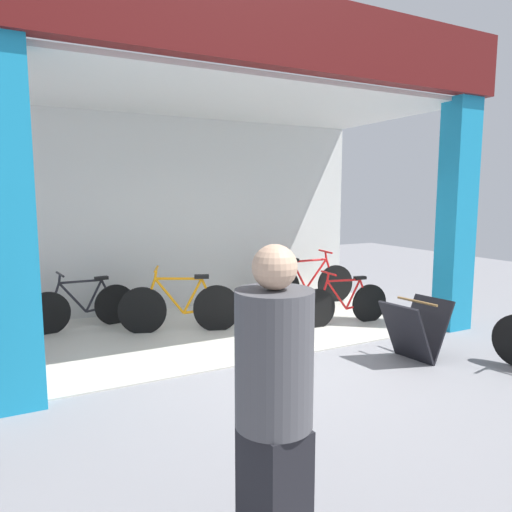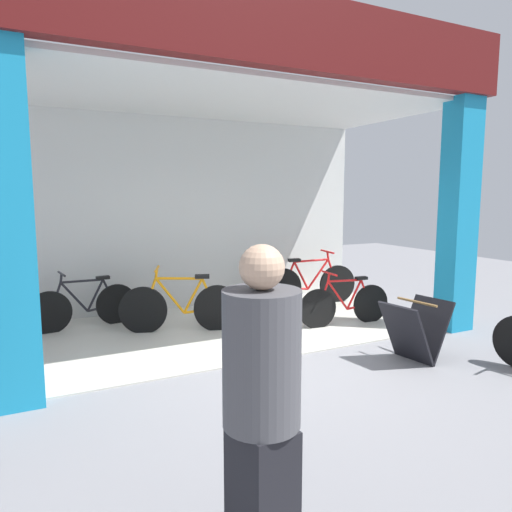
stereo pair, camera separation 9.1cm
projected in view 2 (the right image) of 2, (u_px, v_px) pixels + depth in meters
The scene contains 8 objects.
ground_plane at pixel (284, 358), 5.65m from camera, with size 20.21×20.21×0.00m, color gray.
shop_facade at pixel (230, 178), 6.77m from camera, with size 6.31×3.34×4.08m.
bicycle_inside_0 at pixel (181, 307), 6.66m from camera, with size 1.63×0.64×0.94m.
bicycle_inside_1 at pixel (310, 284), 8.32m from camera, with size 1.74×0.48×0.96m.
bicycle_inside_2 at pixel (85, 306), 6.84m from camera, with size 1.56×0.43×0.86m.
bicycle_inside_3 at pixel (345, 304), 7.01m from camera, with size 1.50×0.41×0.83m.
sandwich_board_sign at pixel (415, 331), 5.54m from camera, with size 0.78×0.63×0.73m.
pedestrian_1 at pixel (262, 414), 2.26m from camera, with size 0.41×0.41×1.73m.
Camera 2 is at (-2.72, -4.72, 1.95)m, focal length 33.05 mm.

